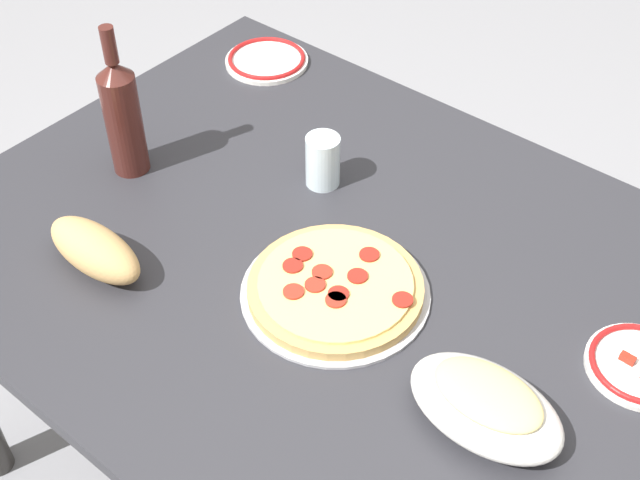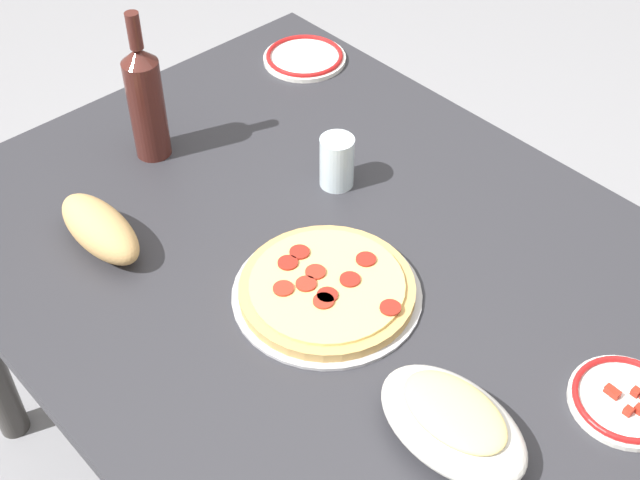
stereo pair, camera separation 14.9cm
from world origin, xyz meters
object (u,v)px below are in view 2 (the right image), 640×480
at_px(dining_table, 320,294).
at_px(pepperoni_pizza, 327,289).
at_px(water_glass, 337,162).
at_px(bread_loaf, 100,229).
at_px(baked_pasta_dish, 453,422).
at_px(wine_bottle, 146,100).
at_px(side_plate_near, 625,400).
at_px(side_plate_far, 305,57).

xyz_separation_m(dining_table, pepperoni_pizza, (-0.08, 0.06, 0.12)).
height_order(water_glass, bread_loaf, water_glass).
distance_m(baked_pasta_dish, wine_bottle, 0.85).
distance_m(water_glass, side_plate_near, 0.66).
distance_m(wine_bottle, bread_loaf, 0.29).
xyz_separation_m(pepperoni_pizza, bread_loaf, (0.36, 0.21, 0.03)).
height_order(wine_bottle, side_plate_far, wine_bottle).
relative_size(wine_bottle, bread_loaf, 1.48).
distance_m(baked_pasta_dish, bread_loaf, 0.70).
bearing_deg(bread_loaf, water_glass, -110.17).
relative_size(dining_table, wine_bottle, 4.36).
height_order(side_plate_near, side_plate_far, side_plate_near).
bearing_deg(baked_pasta_dish, side_plate_far, -30.07).
bearing_deg(side_plate_near, pepperoni_pizza, 21.13).
xyz_separation_m(baked_pasta_dish, side_plate_far, (0.89, -0.52, -0.03)).
bearing_deg(bread_loaf, side_plate_near, -154.63).
bearing_deg(bread_loaf, dining_table, -135.32).
bearing_deg(pepperoni_pizza, dining_table, -36.10).
xyz_separation_m(pepperoni_pizza, side_plate_far, (0.57, -0.46, -0.01)).
bearing_deg(pepperoni_pizza, wine_bottle, -1.08).
distance_m(baked_pasta_dish, side_plate_near, 0.27).
relative_size(baked_pasta_dish, water_glass, 2.30).
height_order(baked_pasta_dish, side_plate_far, baked_pasta_dish).
relative_size(side_plate_near, bread_loaf, 0.81).
relative_size(water_glass, bread_loaf, 0.50).
bearing_deg(side_plate_far, bread_loaf, 107.63).
bearing_deg(baked_pasta_dish, wine_bottle, -4.67).
relative_size(wine_bottle, side_plate_near, 1.83).
relative_size(wine_bottle, water_glass, 2.95).
xyz_separation_m(wine_bottle, bread_loaf, (-0.16, 0.22, -0.09)).
bearing_deg(pepperoni_pizza, side_plate_near, -158.87).
xyz_separation_m(dining_table, wine_bottle, (0.43, 0.05, 0.23)).
bearing_deg(side_plate_far, pepperoni_pizza, 141.17).
relative_size(pepperoni_pizza, wine_bottle, 1.04).
bearing_deg(baked_pasta_dish, pepperoni_pizza, -10.32).
relative_size(baked_pasta_dish, bread_loaf, 1.15).
distance_m(dining_table, wine_bottle, 0.50).
distance_m(wine_bottle, side_plate_near, 1.00).
xyz_separation_m(baked_pasta_dish, side_plate_near, (-0.14, -0.24, -0.03)).
relative_size(baked_pasta_dish, side_plate_far, 1.27).
distance_m(dining_table, pepperoni_pizza, 0.16).
distance_m(side_plate_far, bread_loaf, 0.70).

